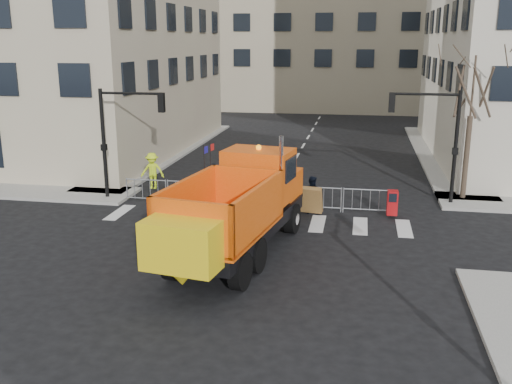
% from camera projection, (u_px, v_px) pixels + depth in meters
% --- Properties ---
extents(ground, '(120.00, 120.00, 0.00)m').
position_uv_depth(ground, '(232.00, 268.00, 19.58)').
color(ground, black).
rests_on(ground, ground).
extents(sidewalk_back, '(64.00, 5.00, 0.15)m').
position_uv_depth(sidewalk_back, '(271.00, 200.00, 27.64)').
color(sidewalk_back, gray).
rests_on(sidewalk_back, ground).
extents(building_far, '(30.00, 18.00, 24.00)m').
position_uv_depth(building_far, '(330.00, 1.00, 65.91)').
color(building_far, tan).
rests_on(building_far, ground).
extents(traffic_light_left, '(0.18, 0.18, 5.40)m').
position_uv_depth(traffic_light_left, '(104.00, 145.00, 27.41)').
color(traffic_light_left, black).
rests_on(traffic_light_left, ground).
extents(traffic_light_right, '(0.18, 0.18, 5.40)m').
position_uv_depth(traffic_light_right, '(455.00, 149.00, 26.43)').
color(traffic_light_right, black).
rests_on(traffic_light_right, ground).
extents(crowd_barriers, '(12.60, 0.60, 1.10)m').
position_uv_depth(crowd_barriers, '(252.00, 195.00, 26.79)').
color(crowd_barriers, '#9EA0A5').
rests_on(crowd_barriers, ground).
extents(street_tree, '(3.00, 3.00, 7.50)m').
position_uv_depth(street_tree, '(470.00, 124.00, 26.99)').
color(street_tree, '#382B21').
rests_on(street_tree, ground).
extents(plow_truck, '(4.72, 11.23, 4.23)m').
position_uv_depth(plow_truck, '(236.00, 206.00, 20.25)').
color(plow_truck, black).
rests_on(plow_truck, ground).
extents(cop_a, '(0.68, 0.45, 1.84)m').
position_uv_depth(cop_a, '(268.00, 192.00, 25.93)').
color(cop_a, black).
rests_on(cop_a, ground).
extents(cop_b, '(1.02, 0.91, 1.72)m').
position_uv_depth(cop_b, '(312.00, 195.00, 25.65)').
color(cop_b, black).
rests_on(cop_b, ground).
extents(cop_c, '(0.64, 1.02, 1.62)m').
position_uv_depth(cop_c, '(281.00, 199.00, 25.20)').
color(cop_c, black).
rests_on(cop_c, ground).
extents(worker, '(1.25, 0.77, 1.88)m').
position_uv_depth(worker, '(152.00, 171.00, 29.33)').
color(worker, '#CDEE1C').
rests_on(worker, sidewalk_back).
extents(newspaper_box, '(0.46, 0.42, 1.10)m').
position_uv_depth(newspaper_box, '(392.00, 203.00, 24.97)').
color(newspaper_box, '#A60C10').
rests_on(newspaper_box, sidewalk_back).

